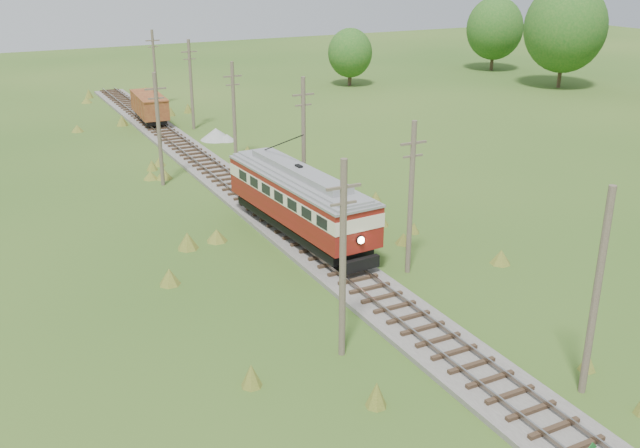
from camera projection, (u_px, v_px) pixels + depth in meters
railbed_main at (247, 196)px, 51.71m from camera, size 3.60×96.00×0.57m
streetcar at (299, 196)px, 43.35m from camera, size 4.00×13.82×6.27m
gondola at (150, 106)px, 73.41m from camera, size 3.01×7.97×2.60m
gravel_pile at (218, 134)px, 67.98m from camera, size 3.09×3.28×1.12m
utility_pole_r_1 at (596, 294)px, 27.42m from camera, size 0.30×0.30×8.80m
utility_pole_r_2 at (411, 197)px, 38.31m from camera, size 1.60×0.30×8.60m
utility_pole_r_3 at (304, 141)px, 49.01m from camera, size 1.60×0.30×9.00m
utility_pole_r_4 at (234, 111)px, 59.84m from camera, size 1.60×0.30×8.40m
utility_pole_r_5 at (191, 84)px, 70.73m from camera, size 1.60×0.30×8.90m
utility_pole_r_6 at (155, 68)px, 81.49m from camera, size 1.60×0.30×8.70m
utility_pole_l_a at (343, 259)px, 30.05m from camera, size 1.60×0.30×9.00m
utility_pole_l_b at (159, 129)px, 53.28m from camera, size 1.60×0.30×8.60m
tree_right_4 at (565, 28)px, 92.03m from camera, size 10.50×10.50×13.53m
tree_right_5 at (495, 28)px, 106.74m from camera, size 8.40×8.40×10.82m
tree_mid_b at (350, 53)px, 94.65m from camera, size 5.88×5.88×7.57m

